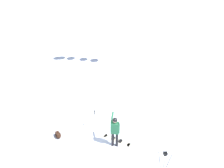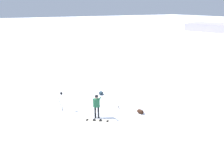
{
  "view_description": "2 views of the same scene",
  "coord_description": "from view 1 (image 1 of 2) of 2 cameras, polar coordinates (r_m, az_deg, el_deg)",
  "views": [
    {
      "loc": [
        7.19,
        -0.11,
        7.64
      ],
      "look_at": [
        -2.54,
        0.77,
        2.68
      ],
      "focal_mm": 32.65,
      "sensor_mm": 36.0,
      "label": 1
    },
    {
      "loc": [
        -12.8,
        6.11,
        7.31
      ],
      "look_at": [
        -3.49,
        1.05,
        3.45
      ],
      "focal_mm": 34.21,
      "sensor_mm": 36.0,
      "label": 2
    }
  ],
  "objects": [
    {
      "name": "ski_poles",
      "position": [
        11.55,
        -4.77,
        -9.39
      ],
      "size": [
        0.24,
        0.31,
        1.23
      ],
      "color": "gray",
      "rests_on": "ground_plane"
    },
    {
      "name": "snowboard",
      "position": [
        11.31,
        1.35,
        -15.4
      ],
      "size": [
        1.17,
        1.54,
        0.1
      ],
      "color": "beige",
      "rests_on": "ground_plane"
    },
    {
      "name": "camera_tripod",
      "position": [
        9.17,
        14.39,
        -20.02
      ],
      "size": [
        0.53,
        0.51,
        1.5
      ],
      "color": "#262628",
      "rests_on": "ground_plane"
    },
    {
      "name": "snowboarder",
      "position": [
        10.34,
        0.83,
        -12.47
      ],
      "size": [
        0.75,
        0.46,
        1.78
      ],
      "color": "black",
      "rests_on": "ground_plane"
    },
    {
      "name": "ground_plane",
      "position": [
        10.49,
        -3.12,
        -19.86
      ],
      "size": [
        300.0,
        300.0,
        0.0
      ],
      "primitive_type": "plane",
      "color": "white"
    },
    {
      "name": "gear_bag_large",
      "position": [
        11.79,
        -14.89,
        -13.56
      ],
      "size": [
        0.62,
        0.52,
        0.3
      ],
      "color": "black",
      "rests_on": "ground_plane"
    }
  ]
}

